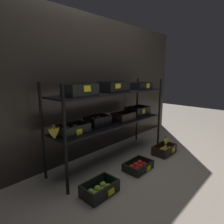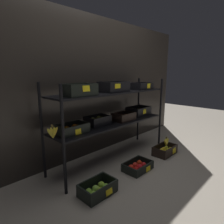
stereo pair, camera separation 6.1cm
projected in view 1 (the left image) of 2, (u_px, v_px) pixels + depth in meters
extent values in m
plane|color=gray|center=(112.00, 159.00, 2.71)|extent=(10.00, 10.00, 0.00)
cube|color=#2D2823|center=(91.00, 87.00, 2.79)|extent=(4.18, 0.12, 1.97)
cylinder|color=black|center=(65.00, 142.00, 1.81)|extent=(0.03, 0.03, 1.10)
cylinder|color=black|center=(159.00, 113.00, 3.09)|extent=(0.03, 0.03, 1.10)
cylinder|color=black|center=(43.00, 133.00, 2.11)|extent=(0.03, 0.03, 1.10)
cylinder|color=black|center=(137.00, 110.00, 3.39)|extent=(0.03, 0.03, 1.10)
cube|color=black|center=(112.00, 123.00, 2.61)|extent=(1.75, 0.41, 0.02)
cube|color=black|center=(112.00, 92.00, 2.52)|extent=(1.75, 0.41, 0.02)
cube|color=black|center=(73.00, 133.00, 2.15)|extent=(0.34, 0.23, 0.01)
cube|color=black|center=(79.00, 130.00, 2.07)|extent=(0.34, 0.02, 0.10)
cube|color=black|center=(68.00, 126.00, 2.21)|extent=(0.34, 0.02, 0.10)
cube|color=black|center=(60.00, 131.00, 2.02)|extent=(0.02, 0.19, 0.10)
cube|color=black|center=(84.00, 125.00, 2.25)|extent=(0.02, 0.19, 0.10)
sphere|color=orange|center=(70.00, 131.00, 2.08)|extent=(0.07, 0.07, 0.07)
sphere|color=orange|center=(79.00, 128.00, 2.17)|extent=(0.07, 0.07, 0.07)
sphere|color=orange|center=(67.00, 130.00, 2.12)|extent=(0.07, 0.07, 0.07)
sphere|color=orange|center=(75.00, 127.00, 2.20)|extent=(0.07, 0.07, 0.07)
cube|color=yellow|center=(79.00, 132.00, 2.07)|extent=(0.07, 0.01, 0.06)
cube|color=black|center=(98.00, 124.00, 2.50)|extent=(0.31, 0.22, 0.01)
cube|color=black|center=(103.00, 121.00, 2.42)|extent=(0.31, 0.02, 0.10)
cube|color=black|center=(92.00, 119.00, 2.56)|extent=(0.31, 0.02, 0.10)
cube|color=black|center=(89.00, 122.00, 2.38)|extent=(0.02, 0.19, 0.10)
cube|color=black|center=(105.00, 118.00, 2.59)|extent=(0.02, 0.19, 0.10)
ellipsoid|color=#B8AE4C|center=(96.00, 122.00, 2.43)|extent=(0.07, 0.07, 0.09)
ellipsoid|color=#A9AD4B|center=(102.00, 120.00, 2.51)|extent=(0.07, 0.07, 0.09)
ellipsoid|color=#A6AB51|center=(93.00, 121.00, 2.47)|extent=(0.07, 0.07, 0.09)
ellipsoid|color=#B4BA51|center=(99.00, 119.00, 2.55)|extent=(0.07, 0.07, 0.09)
cube|color=black|center=(123.00, 120.00, 2.74)|extent=(0.31, 0.22, 0.01)
cube|color=black|center=(129.00, 117.00, 2.66)|extent=(0.31, 0.02, 0.10)
cube|color=black|center=(118.00, 115.00, 2.80)|extent=(0.31, 0.02, 0.10)
cube|color=black|center=(116.00, 118.00, 2.62)|extent=(0.02, 0.19, 0.10)
cube|color=black|center=(130.00, 114.00, 2.83)|extent=(0.02, 0.19, 0.10)
sphere|color=orange|center=(121.00, 118.00, 2.66)|extent=(0.06, 0.06, 0.06)
sphere|color=orange|center=(125.00, 118.00, 2.71)|extent=(0.06, 0.06, 0.06)
sphere|color=orange|center=(128.00, 117.00, 2.77)|extent=(0.06, 0.06, 0.06)
sphere|color=orange|center=(118.00, 118.00, 2.70)|extent=(0.06, 0.06, 0.06)
sphere|color=orange|center=(122.00, 117.00, 2.75)|extent=(0.06, 0.06, 0.06)
sphere|color=orange|center=(125.00, 116.00, 2.81)|extent=(0.06, 0.06, 0.06)
cube|color=black|center=(138.00, 114.00, 3.09)|extent=(0.37, 0.25, 0.01)
cube|color=black|center=(144.00, 111.00, 3.00)|extent=(0.37, 0.02, 0.12)
cube|color=black|center=(132.00, 109.00, 3.15)|extent=(0.37, 0.02, 0.12)
cube|color=black|center=(131.00, 112.00, 2.95)|extent=(0.02, 0.22, 0.12)
cube|color=black|center=(144.00, 109.00, 3.20)|extent=(0.02, 0.22, 0.12)
ellipsoid|color=yellow|center=(136.00, 113.00, 2.98)|extent=(0.06, 0.06, 0.08)
ellipsoid|color=yellow|center=(138.00, 112.00, 3.03)|extent=(0.06, 0.06, 0.08)
ellipsoid|color=yellow|center=(141.00, 112.00, 3.08)|extent=(0.06, 0.06, 0.08)
ellipsoid|color=yellow|center=(143.00, 111.00, 3.13)|extent=(0.06, 0.06, 0.08)
ellipsoid|color=yellow|center=(132.00, 112.00, 3.03)|extent=(0.06, 0.06, 0.08)
ellipsoid|color=yellow|center=(134.00, 112.00, 3.08)|extent=(0.06, 0.06, 0.08)
ellipsoid|color=yellow|center=(137.00, 111.00, 3.13)|extent=(0.06, 0.06, 0.08)
ellipsoid|color=yellow|center=(139.00, 110.00, 3.18)|extent=(0.06, 0.06, 0.08)
cube|color=yellow|center=(144.00, 111.00, 2.98)|extent=(0.07, 0.01, 0.07)
cube|color=black|center=(80.00, 95.00, 2.07)|extent=(0.35, 0.23, 0.01)
cube|color=black|center=(86.00, 90.00, 1.98)|extent=(0.35, 0.02, 0.12)
cube|color=black|center=(74.00, 89.00, 2.12)|extent=(0.35, 0.02, 0.12)
cube|color=black|center=(67.00, 90.00, 1.93)|extent=(0.02, 0.20, 0.12)
cube|color=black|center=(92.00, 88.00, 2.17)|extent=(0.02, 0.20, 0.12)
ellipsoid|color=brown|center=(74.00, 93.00, 1.96)|extent=(0.05, 0.05, 0.07)
ellipsoid|color=brown|center=(80.00, 92.00, 2.01)|extent=(0.05, 0.05, 0.07)
ellipsoid|color=brown|center=(85.00, 92.00, 2.06)|extent=(0.05, 0.05, 0.07)
ellipsoid|color=brown|center=(89.00, 91.00, 2.10)|extent=(0.05, 0.05, 0.07)
ellipsoid|color=brown|center=(71.00, 92.00, 2.01)|extent=(0.05, 0.05, 0.07)
ellipsoid|color=brown|center=(75.00, 92.00, 2.06)|extent=(0.05, 0.05, 0.07)
ellipsoid|color=brown|center=(81.00, 91.00, 2.11)|extent=(0.05, 0.05, 0.07)
ellipsoid|color=brown|center=(85.00, 91.00, 2.15)|extent=(0.05, 0.05, 0.07)
cube|color=yellow|center=(87.00, 89.00, 1.97)|extent=(0.09, 0.01, 0.06)
cube|color=black|center=(114.00, 91.00, 2.50)|extent=(0.37, 0.25, 0.01)
cube|color=black|center=(121.00, 87.00, 2.40)|extent=(0.37, 0.02, 0.12)
cube|color=black|center=(107.00, 86.00, 2.56)|extent=(0.37, 0.02, 0.12)
cube|color=black|center=(104.00, 87.00, 2.35)|extent=(0.02, 0.22, 0.12)
cube|color=black|center=(122.00, 86.00, 2.61)|extent=(0.02, 0.22, 0.12)
sphere|color=gold|center=(111.00, 89.00, 2.39)|extent=(0.07, 0.07, 0.07)
sphere|color=gold|center=(116.00, 88.00, 2.46)|extent=(0.07, 0.07, 0.07)
sphere|color=#E1C656|center=(120.00, 88.00, 2.53)|extent=(0.07, 0.07, 0.07)
sphere|color=#D8B855|center=(107.00, 88.00, 2.44)|extent=(0.07, 0.07, 0.07)
sphere|color=yellow|center=(112.00, 88.00, 2.51)|extent=(0.07, 0.07, 0.07)
sphere|color=#CFC34D|center=(116.00, 88.00, 2.58)|extent=(0.07, 0.07, 0.07)
cube|color=yellow|center=(118.00, 86.00, 2.35)|extent=(0.10, 0.00, 0.06)
cube|color=black|center=(140.00, 89.00, 2.90)|extent=(0.34, 0.24, 0.01)
cube|color=black|center=(146.00, 86.00, 2.82)|extent=(0.34, 0.02, 0.09)
cube|color=black|center=(134.00, 85.00, 2.96)|extent=(0.34, 0.02, 0.09)
cube|color=black|center=(134.00, 86.00, 2.78)|extent=(0.02, 0.20, 0.09)
cube|color=black|center=(146.00, 85.00, 3.01)|extent=(0.02, 0.20, 0.09)
sphere|color=#571D47|center=(139.00, 87.00, 2.79)|extent=(0.05, 0.05, 0.05)
sphere|color=#5D2D53|center=(141.00, 87.00, 2.83)|extent=(0.05, 0.05, 0.05)
sphere|color=#6A284D|center=(143.00, 87.00, 2.86)|extent=(0.05, 0.05, 0.05)
sphere|color=#682056|center=(145.00, 87.00, 2.90)|extent=(0.05, 0.05, 0.05)
sphere|color=#622156|center=(147.00, 86.00, 2.94)|extent=(0.05, 0.05, 0.05)
sphere|color=#5D1A58|center=(136.00, 87.00, 2.82)|extent=(0.05, 0.05, 0.05)
sphere|color=#681B56|center=(138.00, 87.00, 2.86)|extent=(0.05, 0.05, 0.05)
sphere|color=#60304A|center=(140.00, 87.00, 2.90)|extent=(0.05, 0.05, 0.05)
sphere|color=#56204E|center=(142.00, 87.00, 2.93)|extent=(0.05, 0.05, 0.05)
sphere|color=#622853|center=(144.00, 86.00, 2.97)|extent=(0.05, 0.05, 0.05)
sphere|color=#612953|center=(133.00, 87.00, 2.86)|extent=(0.05, 0.05, 0.05)
sphere|color=#55245D|center=(135.00, 87.00, 2.89)|extent=(0.05, 0.05, 0.05)
sphere|color=#672F5C|center=(137.00, 87.00, 2.93)|extent=(0.05, 0.05, 0.05)
sphere|color=#581947|center=(139.00, 86.00, 2.97)|extent=(0.05, 0.05, 0.05)
sphere|color=#591B5A|center=(141.00, 86.00, 3.00)|extent=(0.05, 0.05, 0.05)
cube|color=yellow|center=(148.00, 86.00, 2.83)|extent=(0.07, 0.01, 0.07)
cylinder|color=brown|center=(53.00, 126.00, 1.84)|extent=(0.02, 0.02, 0.02)
ellipsoid|color=yellow|center=(52.00, 133.00, 1.84)|extent=(0.08, 0.03, 0.11)
ellipsoid|color=yellow|center=(53.00, 133.00, 1.85)|extent=(0.05, 0.03, 0.12)
ellipsoid|color=yellow|center=(55.00, 133.00, 1.86)|extent=(0.05, 0.03, 0.12)
ellipsoid|color=yellow|center=(56.00, 133.00, 1.87)|extent=(0.09, 0.03, 0.11)
cube|color=black|center=(100.00, 193.00, 1.92)|extent=(0.36, 0.23, 0.01)
cube|color=black|center=(107.00, 192.00, 1.84)|extent=(0.36, 0.02, 0.12)
cube|color=black|center=(93.00, 183.00, 1.98)|extent=(0.36, 0.02, 0.12)
cube|color=black|center=(86.00, 196.00, 1.79)|extent=(0.02, 0.20, 0.12)
cube|color=black|center=(111.00, 181.00, 2.04)|extent=(0.02, 0.20, 0.12)
sphere|color=#94C841|center=(96.00, 195.00, 1.83)|extent=(0.07, 0.07, 0.07)
sphere|color=#97B031|center=(102.00, 191.00, 1.90)|extent=(0.07, 0.07, 0.07)
sphere|color=#80BD3B|center=(108.00, 187.00, 1.96)|extent=(0.07, 0.07, 0.07)
sphere|color=#81BC32|center=(91.00, 192.00, 1.87)|extent=(0.07, 0.07, 0.07)
sphere|color=#93C945|center=(98.00, 189.00, 1.93)|extent=(0.07, 0.07, 0.07)
sphere|color=#95C530|center=(103.00, 185.00, 2.00)|extent=(0.07, 0.07, 0.07)
cube|color=yellow|center=(111.00, 192.00, 1.87)|extent=(0.08, 0.01, 0.06)
cube|color=black|center=(138.00, 169.00, 2.41)|extent=(0.36, 0.24, 0.01)
cube|color=black|center=(146.00, 168.00, 2.33)|extent=(0.36, 0.02, 0.09)
cube|color=black|center=(131.00, 162.00, 2.48)|extent=(0.36, 0.02, 0.09)
cube|color=black|center=(130.00, 170.00, 2.28)|extent=(0.02, 0.21, 0.09)
cube|color=black|center=(146.00, 161.00, 2.53)|extent=(0.02, 0.21, 0.09)
sphere|color=red|center=(137.00, 169.00, 2.32)|extent=(0.07, 0.07, 0.07)
sphere|color=red|center=(140.00, 167.00, 2.39)|extent=(0.07, 0.07, 0.07)
sphere|color=red|center=(144.00, 165.00, 2.44)|extent=(0.07, 0.07, 0.07)
sphere|color=red|center=(132.00, 167.00, 2.37)|extent=(0.07, 0.07, 0.07)
sphere|color=red|center=(136.00, 165.00, 2.43)|extent=(0.07, 0.07, 0.07)
sphere|color=red|center=(140.00, 163.00, 2.49)|extent=(0.07, 0.07, 0.07)
cube|color=yellow|center=(149.00, 168.00, 2.36)|extent=(0.09, 0.01, 0.06)
cube|color=black|center=(164.00, 153.00, 2.89)|extent=(0.37, 0.23, 0.01)
cube|color=black|center=(171.00, 151.00, 2.80)|extent=(0.37, 0.02, 0.12)
cube|color=black|center=(158.00, 147.00, 2.94)|extent=(0.37, 0.02, 0.12)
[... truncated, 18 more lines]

